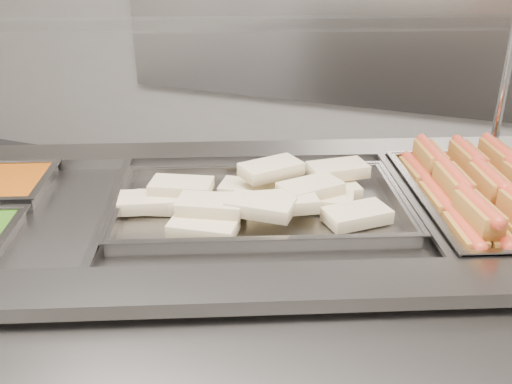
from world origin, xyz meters
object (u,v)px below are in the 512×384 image
(pan_hotdogs, at_px, (485,210))
(pan_wraps, at_px, (260,210))
(steam_counter, at_px, (238,347))
(sneeze_guard, at_px, (232,32))

(pan_hotdogs, xyz_separation_m, pan_wraps, (-0.55, -0.24, 0.02))
(steam_counter, relative_size, pan_hotdogs, 3.21)
(steam_counter, bearing_deg, sneeze_guard, 113.78)
(pan_wraps, bearing_deg, sneeze_guard, 129.13)
(pan_hotdogs, bearing_deg, steam_counter, -156.22)
(sneeze_guard, bearing_deg, pan_hotdogs, 4.50)
(steam_counter, bearing_deg, pan_hotdogs, 23.78)
(pan_hotdogs, bearing_deg, sneeze_guard, -175.50)
(sneeze_guard, height_order, pan_hotdogs, sneeze_guard)
(steam_counter, distance_m, sneeze_guard, 0.89)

